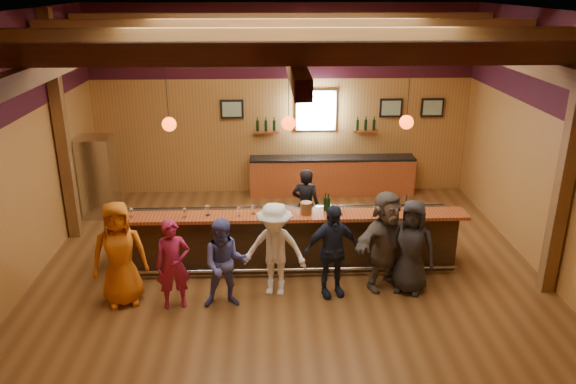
% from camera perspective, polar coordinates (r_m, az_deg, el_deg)
% --- Properties ---
extents(room, '(9.04, 9.00, 4.52)m').
position_cam_1_polar(room, '(9.45, 0.05, 10.10)').
color(room, brown).
rests_on(room, ground).
extents(bar_counter, '(6.30, 1.07, 1.11)m').
position_cam_1_polar(bar_counter, '(10.37, 0.12, -4.58)').
color(bar_counter, black).
rests_on(bar_counter, ground).
extents(back_bar_cabinet, '(4.00, 0.52, 0.95)m').
position_cam_1_polar(back_bar_cabinet, '(13.78, 4.48, 1.66)').
color(back_bar_cabinet, brown).
rests_on(back_bar_cabinet, ground).
extents(window, '(0.95, 0.09, 0.95)m').
position_cam_1_polar(window, '(13.54, 2.86, 8.27)').
color(window, silver).
rests_on(window, room).
extents(framed_pictures, '(5.35, 0.05, 0.45)m').
position_cam_1_polar(framed_pictures, '(13.62, 6.54, 8.46)').
color(framed_pictures, black).
rests_on(framed_pictures, room).
extents(wine_shelves, '(3.00, 0.18, 0.30)m').
position_cam_1_polar(wine_shelves, '(13.57, 2.85, 6.44)').
color(wine_shelves, brown).
rests_on(wine_shelves, room).
extents(pendant_lights, '(4.24, 0.24, 1.37)m').
position_cam_1_polar(pendant_lights, '(9.50, 0.07, 7.05)').
color(pendant_lights, black).
rests_on(pendant_lights, room).
extents(stainless_fridge, '(0.70, 0.70, 1.80)m').
position_cam_1_polar(stainless_fridge, '(13.05, -18.69, 1.47)').
color(stainless_fridge, silver).
rests_on(stainless_fridge, ground).
extents(customer_orange, '(0.97, 0.75, 1.76)m').
position_cam_1_polar(customer_orange, '(9.36, -16.74, -6.03)').
color(customer_orange, '#C35E12').
rests_on(customer_orange, ground).
extents(customer_redvest, '(0.60, 0.46, 1.49)m').
position_cam_1_polar(customer_redvest, '(9.11, -11.59, -7.22)').
color(customer_redvest, '#981B40').
rests_on(customer_redvest, ground).
extents(customer_denim, '(0.76, 0.61, 1.50)m').
position_cam_1_polar(customer_denim, '(9.00, -6.41, -7.25)').
color(customer_denim, '#4E539D').
rests_on(customer_denim, ground).
extents(customer_white, '(1.15, 0.80, 1.62)m').
position_cam_1_polar(customer_white, '(9.26, -1.34, -5.86)').
color(customer_white, white).
rests_on(customer_white, ground).
extents(customer_navy, '(1.01, 0.61, 1.61)m').
position_cam_1_polar(customer_navy, '(9.25, 4.46, -5.98)').
color(customer_navy, '#1C2338').
rests_on(customer_navy, ground).
extents(customer_brown, '(1.62, 1.31, 1.73)m').
position_cam_1_polar(customer_brown, '(9.59, 9.91, -4.85)').
color(customer_brown, '#5A5148').
rests_on(customer_brown, ground).
extents(customer_dark, '(0.94, 0.79, 1.63)m').
position_cam_1_polar(customer_dark, '(9.55, 12.40, -5.46)').
color(customer_dark, '#232326').
rests_on(customer_dark, ground).
extents(bartender, '(0.64, 0.51, 1.54)m').
position_cam_1_polar(bartender, '(11.13, 1.81, -1.40)').
color(bartender, black).
rests_on(bartender, ground).
extents(ice_bucket, '(0.20, 0.20, 0.22)m').
position_cam_1_polar(ice_bucket, '(9.81, 1.85, -1.65)').
color(ice_bucket, brown).
rests_on(ice_bucket, bar_counter).
extents(bottle_a, '(0.07, 0.07, 0.33)m').
position_cam_1_polar(bottle_a, '(9.97, 3.83, -1.19)').
color(bottle_a, black).
rests_on(bottle_a, bar_counter).
extents(bottle_b, '(0.08, 0.08, 0.35)m').
position_cam_1_polar(bottle_b, '(9.91, 4.09, -1.31)').
color(bottle_b, black).
rests_on(bottle_b, bar_counter).
extents(glass_a, '(0.08, 0.08, 0.18)m').
position_cam_1_polar(glass_a, '(10.04, -15.67, -1.80)').
color(glass_a, silver).
rests_on(glass_a, bar_counter).
extents(glass_b, '(0.08, 0.08, 0.18)m').
position_cam_1_polar(glass_b, '(9.82, -10.48, -1.86)').
color(glass_b, silver).
rests_on(glass_b, bar_counter).
extents(glass_c, '(0.09, 0.09, 0.20)m').
position_cam_1_polar(glass_c, '(9.84, -8.19, -1.61)').
color(glass_c, silver).
rests_on(glass_c, bar_counter).
extents(glass_d, '(0.08, 0.08, 0.17)m').
position_cam_1_polar(glass_d, '(9.75, -5.04, -1.80)').
color(glass_d, silver).
rests_on(glass_d, bar_counter).
extents(glass_e, '(0.08, 0.08, 0.18)m').
position_cam_1_polar(glass_e, '(9.82, -3.58, -1.55)').
color(glass_e, silver).
rests_on(glass_e, bar_counter).
extents(glass_f, '(0.09, 0.09, 0.20)m').
position_cam_1_polar(glass_f, '(9.82, 5.39, -1.53)').
color(glass_f, silver).
rests_on(glass_f, bar_counter).
extents(glass_g, '(0.07, 0.07, 0.16)m').
position_cam_1_polar(glass_g, '(9.96, 9.15, -1.54)').
color(glass_g, silver).
rests_on(glass_g, bar_counter).
extents(glass_h, '(0.07, 0.07, 0.16)m').
position_cam_1_polar(glass_h, '(10.00, 11.84, -1.66)').
color(glass_h, silver).
rests_on(glass_h, bar_counter).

